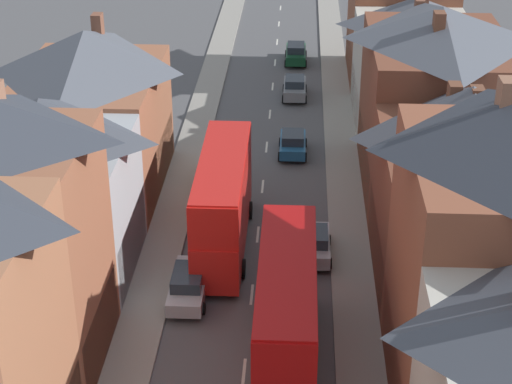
{
  "coord_description": "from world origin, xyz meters",
  "views": [
    {
      "loc": [
        2.07,
        -11.59,
        24.13
      ],
      "look_at": [
        -0.1,
        29.91,
        2.73
      ],
      "focal_mm": 60.0,
      "sensor_mm": 36.0,
      "label": 1
    }
  ],
  "objects_px": {
    "double_decker_bus_lead": "(286,313)",
    "car_near_silver": "(296,53)",
    "car_parked_left_a": "(189,284)",
    "car_parked_right_a": "(314,243)",
    "car_near_blue": "(213,172)",
    "car_mid_black": "(293,143)",
    "double_decker_bus_mid_street": "(223,201)",
    "car_parked_left_b": "(295,87)"
  },
  "relations": [
    {
      "from": "car_parked_left_b",
      "to": "car_parked_left_a",
      "type": "bearing_deg",
      "value": -99.92
    },
    {
      "from": "car_mid_black",
      "to": "car_near_blue",
      "type": "bearing_deg",
      "value": -135.93
    },
    {
      "from": "double_decker_bus_lead",
      "to": "car_parked_right_a",
      "type": "relative_size",
      "value": 2.79
    },
    {
      "from": "double_decker_bus_lead",
      "to": "car_parked_right_a",
      "type": "height_order",
      "value": "double_decker_bus_lead"
    },
    {
      "from": "car_mid_black",
      "to": "car_parked_left_b",
      "type": "distance_m",
      "value": 10.63
    },
    {
      "from": "car_near_blue",
      "to": "car_near_silver",
      "type": "distance_m",
      "value": 24.51
    },
    {
      "from": "car_parked_right_a",
      "to": "car_near_blue",
      "type": "bearing_deg",
      "value": 126.38
    },
    {
      "from": "car_near_silver",
      "to": "car_parked_left_b",
      "type": "height_order",
      "value": "car_parked_left_b"
    },
    {
      "from": "car_parked_left_b",
      "to": "car_mid_black",
      "type": "bearing_deg",
      "value": -90.0
    },
    {
      "from": "car_near_blue",
      "to": "car_parked_left_a",
      "type": "height_order",
      "value": "car_parked_left_a"
    },
    {
      "from": "double_decker_bus_mid_street",
      "to": "car_parked_right_a",
      "type": "xyz_separation_m",
      "value": [
        4.91,
        -0.83,
        -1.99
      ]
    },
    {
      "from": "car_parked_left_a",
      "to": "car_mid_black",
      "type": "distance_m",
      "value": 18.05
    },
    {
      "from": "car_parked_right_a",
      "to": "car_parked_left_b",
      "type": "relative_size",
      "value": 0.97
    },
    {
      "from": "double_decker_bus_lead",
      "to": "car_near_silver",
      "type": "bearing_deg",
      "value": 89.99
    },
    {
      "from": "car_parked_left_a",
      "to": "car_parked_right_a",
      "type": "bearing_deg",
      "value": 34.24
    },
    {
      "from": "car_mid_black",
      "to": "double_decker_bus_mid_street",
      "type": "bearing_deg",
      "value": -106.32
    },
    {
      "from": "double_decker_bus_lead",
      "to": "car_near_blue",
      "type": "bearing_deg",
      "value": 105.45
    },
    {
      "from": "car_mid_black",
      "to": "car_parked_left_a",
      "type": "bearing_deg",
      "value": -105.75
    },
    {
      "from": "double_decker_bus_mid_street",
      "to": "car_parked_right_a",
      "type": "relative_size",
      "value": 2.79
    },
    {
      "from": "double_decker_bus_lead",
      "to": "car_parked_right_a",
      "type": "distance_m",
      "value": 9.58
    },
    {
      "from": "car_near_silver",
      "to": "car_parked_right_a",
      "type": "relative_size",
      "value": 1.13
    },
    {
      "from": "car_near_silver",
      "to": "car_parked_left_b",
      "type": "distance_m",
      "value": 8.64
    },
    {
      "from": "car_parked_left_a",
      "to": "car_parked_right_a",
      "type": "height_order",
      "value": "car_parked_right_a"
    },
    {
      "from": "double_decker_bus_mid_street",
      "to": "car_parked_left_a",
      "type": "xyz_separation_m",
      "value": [
        -1.29,
        -5.05,
        -2.0
      ]
    },
    {
      "from": "car_near_blue",
      "to": "car_parked_left_b",
      "type": "distance_m",
      "value": 16.14
    },
    {
      "from": "car_near_blue",
      "to": "double_decker_bus_lead",
      "type": "bearing_deg",
      "value": -74.55
    },
    {
      "from": "double_decker_bus_mid_street",
      "to": "car_near_silver",
      "type": "xyz_separation_m",
      "value": [
        3.61,
        31.6,
        -1.98
      ]
    },
    {
      "from": "car_near_silver",
      "to": "car_mid_black",
      "type": "distance_m",
      "value": 19.28
    },
    {
      "from": "car_near_blue",
      "to": "car_parked_left_b",
      "type": "xyz_separation_m",
      "value": [
        4.9,
        15.38,
        0.05
      ]
    },
    {
      "from": "double_decker_bus_mid_street",
      "to": "car_parked_right_a",
      "type": "distance_m",
      "value": 5.36
    },
    {
      "from": "car_parked_right_a",
      "to": "car_mid_black",
      "type": "height_order",
      "value": "car_parked_right_a"
    },
    {
      "from": "double_decker_bus_lead",
      "to": "car_near_silver",
      "type": "xyz_separation_m",
      "value": [
        0.01,
        41.71,
        -1.98
      ]
    },
    {
      "from": "car_parked_right_a",
      "to": "car_parked_left_b",
      "type": "height_order",
      "value": "car_parked_left_b"
    },
    {
      "from": "car_parked_right_a",
      "to": "car_mid_black",
      "type": "bearing_deg",
      "value": 95.64
    },
    {
      "from": "car_parked_right_a",
      "to": "car_parked_left_b",
      "type": "distance_m",
      "value": 23.83
    },
    {
      "from": "car_near_silver",
      "to": "car_parked_left_a",
      "type": "bearing_deg",
      "value": -97.61
    },
    {
      "from": "car_parked_right_a",
      "to": "car_parked_left_a",
      "type": "bearing_deg",
      "value": -145.76
    },
    {
      "from": "double_decker_bus_lead",
      "to": "car_near_silver",
      "type": "height_order",
      "value": "double_decker_bus_lead"
    },
    {
      "from": "car_parked_left_a",
      "to": "car_mid_black",
      "type": "bearing_deg",
      "value": 74.25
    },
    {
      "from": "double_decker_bus_mid_street",
      "to": "car_parked_left_b",
      "type": "bearing_deg",
      "value": 81.07
    },
    {
      "from": "car_near_blue",
      "to": "car_parked_left_a",
      "type": "distance_m",
      "value": 12.63
    },
    {
      "from": "double_decker_bus_mid_street",
      "to": "car_near_silver",
      "type": "distance_m",
      "value": 31.87
    }
  ]
}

